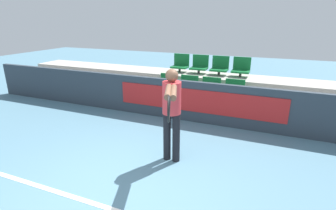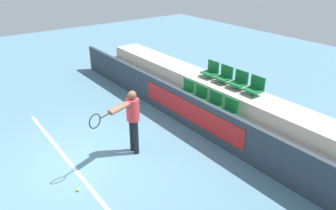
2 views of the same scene
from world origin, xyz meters
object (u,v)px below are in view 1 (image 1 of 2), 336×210
(stadium_chair_0, at_px, (168,85))
(stadium_chair_5, at_px, (200,65))
(stadium_chair_4, at_px, (181,64))
(stadium_chair_3, at_px, (234,92))
(stadium_chair_2, at_px, (210,89))
(stadium_chair_6, at_px, (220,67))
(stadium_chair_7, at_px, (241,68))
(tennis_player, at_px, (172,108))
(stadium_chair_1, at_px, (188,87))

(stadium_chair_0, relative_size, stadium_chair_5, 1.00)
(stadium_chair_4, bearing_deg, stadium_chair_5, 0.00)
(stadium_chair_0, xyz_separation_m, stadium_chair_3, (1.79, 0.00, 0.00))
(stadium_chair_2, bearing_deg, stadium_chair_0, 180.00)
(stadium_chair_6, bearing_deg, stadium_chair_5, 180.00)
(stadium_chair_4, bearing_deg, stadium_chair_7, 0.00)
(stadium_chair_2, height_order, tennis_player, tennis_player)
(stadium_chair_3, bearing_deg, stadium_chair_4, 150.55)
(stadium_chair_1, distance_m, stadium_chair_7, 1.62)
(stadium_chair_0, xyz_separation_m, stadium_chair_2, (1.19, 0.00, 0.00))
(stadium_chair_2, relative_size, stadium_chair_5, 1.00)
(stadium_chair_1, distance_m, stadium_chair_5, 1.09)
(stadium_chair_0, height_order, stadium_chair_5, stadium_chair_5)
(stadium_chair_6, distance_m, tennis_player, 3.69)
(stadium_chair_0, xyz_separation_m, stadium_chair_1, (0.60, 0.00, 0.00))
(stadium_chair_3, xyz_separation_m, tennis_player, (-0.60, -2.68, 0.36))
(stadium_chair_5, bearing_deg, stadium_chair_7, 0.00)
(stadium_chair_6, distance_m, stadium_chair_7, 0.60)
(stadium_chair_6, bearing_deg, stadium_chair_4, 180.00)
(stadium_chair_4, distance_m, stadium_chair_6, 1.19)
(stadium_chair_6, relative_size, stadium_chair_7, 1.00)
(stadium_chair_1, height_order, stadium_chair_4, stadium_chair_4)
(stadium_chair_5, bearing_deg, stadium_chair_3, -40.26)
(stadium_chair_5, relative_size, tennis_player, 0.32)
(stadium_chair_2, xyz_separation_m, stadium_chair_4, (-1.19, 1.01, 0.42))
(stadium_chair_3, height_order, stadium_chair_5, stadium_chair_5)
(stadium_chair_2, distance_m, tennis_player, 2.70)
(stadium_chair_2, relative_size, tennis_player, 0.32)
(stadium_chair_2, height_order, stadium_chair_3, same)
(stadium_chair_7, height_order, tennis_player, tennis_player)
(stadium_chair_1, bearing_deg, stadium_chair_3, 0.00)
(stadium_chair_1, relative_size, stadium_chair_4, 1.00)
(stadium_chair_2, relative_size, stadium_chair_7, 1.00)
(stadium_chair_1, bearing_deg, stadium_chair_2, 0.00)
(stadium_chair_0, distance_m, stadium_chair_6, 1.62)
(stadium_chair_2, height_order, stadium_chair_7, stadium_chair_7)
(stadium_chair_1, height_order, stadium_chair_2, same)
(stadium_chair_0, xyz_separation_m, stadium_chair_6, (1.19, 1.01, 0.42))
(stadium_chair_1, bearing_deg, stadium_chair_0, 180.00)
(stadium_chair_2, height_order, stadium_chair_5, stadium_chair_5)
(stadium_chair_4, bearing_deg, stadium_chair_2, -40.26)
(stadium_chair_4, relative_size, stadium_chair_5, 1.00)
(stadium_chair_1, xyz_separation_m, stadium_chair_7, (1.19, 1.01, 0.42))
(stadium_chair_7, bearing_deg, stadium_chair_5, 180.00)
(stadium_chair_0, distance_m, stadium_chair_3, 1.79)
(stadium_chair_7, relative_size, tennis_player, 0.32)
(tennis_player, bearing_deg, stadium_chair_7, 60.66)
(stadium_chair_0, height_order, stadium_chair_3, same)
(stadium_chair_1, distance_m, stadium_chair_2, 0.60)
(stadium_chair_7, bearing_deg, tennis_player, -99.18)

